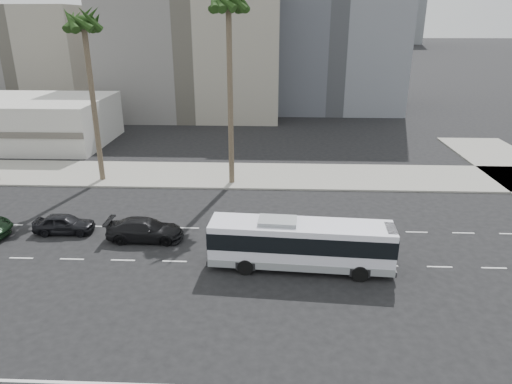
# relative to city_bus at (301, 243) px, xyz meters

# --- Properties ---
(ground) EXTENTS (700.00, 700.00, 0.00)m
(ground) POSITION_rel_city_bus_xyz_m (-1.15, 0.35, -1.52)
(ground) COLOR black
(ground) RESTS_ON ground
(sidewalk_north) EXTENTS (120.00, 7.00, 0.15)m
(sidewalk_north) POSITION_rel_city_bus_xyz_m (-1.15, 15.85, -1.44)
(sidewalk_north) COLOR gray
(sidewalk_north) RESTS_ON ground
(commercial_low) EXTENTS (22.00, 12.16, 5.00)m
(commercial_low) POSITION_rel_city_bus_xyz_m (-31.15, 26.34, 0.98)
(commercial_low) COLOR beige
(commercial_low) RESTS_ON ground
(midrise_beige_west) EXTENTS (24.00, 18.00, 18.00)m
(midrise_beige_west) POSITION_rel_city_bus_xyz_m (-13.15, 45.35, 7.48)
(midrise_beige_west) COLOR gray
(midrise_beige_west) RESTS_ON ground
(midrise_gray_center) EXTENTS (20.00, 20.00, 26.00)m
(midrise_gray_center) POSITION_rel_city_bus_xyz_m (6.85, 52.35, 11.48)
(midrise_gray_center) COLOR #565A63
(midrise_gray_center) RESTS_ON ground
(midrise_beige_far) EXTENTS (18.00, 16.00, 15.00)m
(midrise_beige_far) POSITION_rel_city_bus_xyz_m (-39.15, 50.35, 5.98)
(midrise_beige_far) COLOR gray
(midrise_beige_far) RESTS_ON ground
(city_bus) EXTENTS (10.18, 2.96, 2.88)m
(city_bus) POSITION_rel_city_bus_xyz_m (0.00, 0.00, 0.00)
(city_bus) COLOR white
(city_bus) RESTS_ON ground
(car_a) EXTENTS (1.94, 4.77, 1.38)m
(car_a) POSITION_rel_city_bus_xyz_m (-9.56, 3.07, -0.82)
(car_a) COLOR black
(car_a) RESTS_ON ground
(car_b) EXTENTS (1.68, 3.85, 1.29)m
(car_b) POSITION_rel_city_bus_xyz_m (-15.06, 3.83, -0.87)
(car_b) COLOR black
(car_b) RESTS_ON ground
(palm_near) EXTENTS (4.56, 4.56, 15.36)m
(palm_near) POSITION_rel_city_bus_xyz_m (-5.08, 13.80, 12.40)
(palm_near) COLOR brown
(palm_near) RESTS_ON ground
(palm_mid) EXTENTS (4.51, 4.51, 13.94)m
(palm_mid) POSITION_rel_city_bus_xyz_m (-16.28, 14.12, 11.03)
(palm_mid) COLOR brown
(palm_mid) RESTS_ON ground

